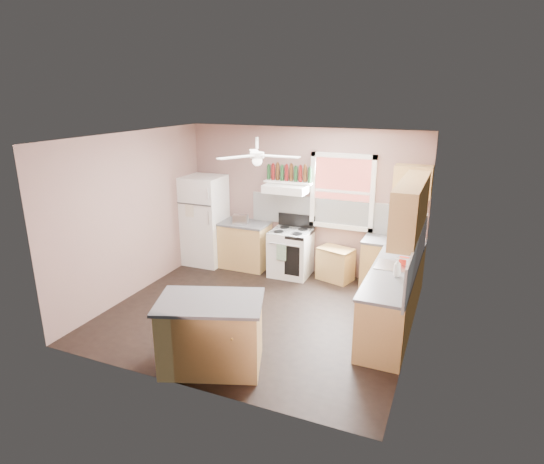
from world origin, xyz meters
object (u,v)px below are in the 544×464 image
at_px(refrigerator, 205,220).
at_px(cart, 335,264).
at_px(stove, 291,253).
at_px(island, 211,335).
at_px(toaster, 240,219).

distance_m(refrigerator, cart, 2.69).
distance_m(stove, cart, 0.85).
bearing_deg(cart, stove, -157.22).
relative_size(refrigerator, island, 1.46).
relative_size(toaster, cart, 0.46).
height_order(cart, island, island).
height_order(toaster, island, toaster).
distance_m(toaster, cart, 1.96).
xyz_separation_m(toaster, stove, (0.99, 0.07, -0.56)).
bearing_deg(refrigerator, cart, 2.03).
distance_m(cart, island, 3.34).
bearing_deg(refrigerator, stove, 0.43).
relative_size(cart, island, 0.50).
xyz_separation_m(cart, island, (-0.69, -3.26, 0.13)).
distance_m(toaster, stove, 1.14).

